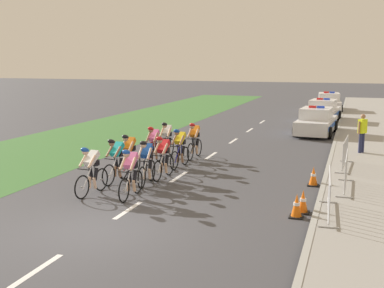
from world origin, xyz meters
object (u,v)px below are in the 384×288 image
Objects in this scene: cyclist_seventh at (154,144)px; police_car_second at (323,112)px; cyclist_eighth at (180,147)px; cyclist_fifth at (129,154)px; cyclist_sixth at (163,156)px; spectator_closest at (362,131)px; cyclist_fourth at (146,162)px; traffic_cone_mid at (297,206)px; crowd_barrier_middle at (346,172)px; crowd_barrier_front at (329,195)px; crowd_barrier_rear at (345,153)px; cyclist_third at (117,160)px; traffic_cone_near at (313,176)px; police_car_third at (329,103)px; cyclist_ninth at (167,139)px; police_car_nearest at (316,122)px; cyclist_tenth at (194,140)px; cyclist_second at (130,172)px; traffic_cone_far at (303,202)px; cyclist_lead at (91,170)px.

police_car_second reaches higher than cyclist_seventh.
cyclist_fifth is at bearing -124.18° from cyclist_eighth.
cyclist_sixth is 9.29m from spectator_closest.
cyclist_fourth reaches higher than traffic_cone_mid.
traffic_cone_mid is (-1.16, -2.94, -0.34)m from crowd_barrier_middle.
cyclist_seventh is 8.35m from crowd_barrier_front.
cyclist_sixth reaches higher than crowd_barrier_rear.
cyclist_seventh is at bearing 165.53° from crowd_barrier_middle.
traffic_cone_near is at bearing 15.37° from cyclist_third.
police_car_third is (5.49, 25.74, -0.11)m from cyclist_third.
cyclist_sixth is at bearing 155.71° from crowd_barrier_front.
cyclist_eighth is 2.69× the size of traffic_cone_near.
cyclist_seventh is 0.38× the size of police_car_third.
cyclist_sixth is (0.19, 0.97, 0.00)m from cyclist_fourth.
cyclist_ninth is (-1.19, 1.65, 0.00)m from cyclist_eighth.
cyclist_sixth is 2.69× the size of traffic_cone_mid.
police_car_nearest is 14.67m from crowd_barrier_front.
cyclist_eighth is at bearing -89.37° from cyclist_tenth.
cyclist_second and cyclist_tenth have the same top height.
crowd_barrier_front is at bearing -92.64° from crowd_barrier_rear.
cyclist_ninth is 6.86m from traffic_cone_near.
cyclist_fourth is 0.74× the size of crowd_barrier_rear.
police_car_nearest reaches higher than traffic_cone_near.
cyclist_tenth is 7.80m from traffic_cone_far.
cyclist_seventh is (0.04, 4.69, 0.00)m from cyclist_lead.
crowd_barrier_middle is (1.80, -24.50, -0.03)m from police_car_third.
cyclist_ninth is 0.74× the size of crowd_barrier_front.
cyclist_second reaches higher than crowd_barrier_front.
cyclist_fifth is 7.41m from crowd_barrier_front.
cyclist_third is at bearing -112.79° from police_car_nearest.
cyclist_lead is at bearing 178.74° from traffic_cone_mid.
cyclist_second is 6.14m from cyclist_tenth.
cyclist_seventh is at bearing 105.05° from cyclist_second.
cyclist_second and cyclist_fifth have the same top height.
cyclist_eighth is at bearing -144.10° from spectator_closest.
cyclist_seventh is at bearing -127.57° from cyclist_tenth.
cyclist_eighth reaches higher than crowd_barrier_middle.
police_car_nearest is 14.78m from traffic_cone_mid.
cyclist_eighth is 2.03m from cyclist_ninth.
crowd_barrier_middle is (1.80, -17.53, -0.03)m from police_car_second.
cyclist_seventh is 7.81m from traffic_cone_mid.
cyclist_seventh is 6.45m from traffic_cone_near.
crowd_barrier_rear is at bearing -0.98° from cyclist_ninth.
cyclist_eighth is 23.32m from police_car_third.
cyclist_lead is 1.96m from cyclist_fourth.
cyclist_lead is 1.00× the size of cyclist_seventh.
crowd_barrier_middle is (6.10, -3.42, -0.14)m from cyclist_tenth.
cyclist_sixth is 1.00× the size of cyclist_tenth.
cyclist_eighth is (1.25, 4.39, 0.00)m from cyclist_lead.
traffic_cone_near and traffic_cone_mid have the same top height.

